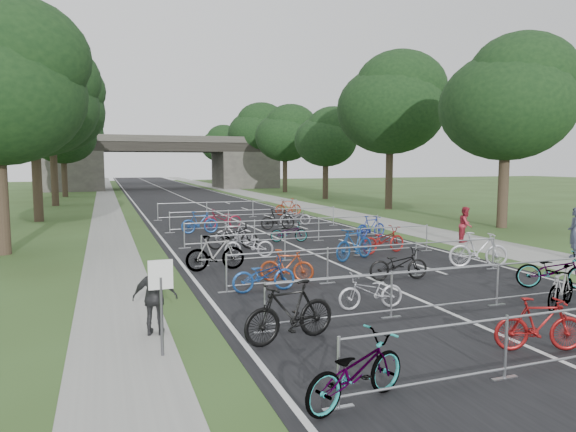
% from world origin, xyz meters
% --- Properties ---
extents(ground, '(200.00, 200.00, 0.00)m').
position_xyz_m(ground, '(0.00, 0.00, 0.00)').
color(ground, '#33491F').
rests_on(ground, ground).
extents(road, '(11.00, 140.00, 0.01)m').
position_xyz_m(road, '(0.00, 50.00, 0.01)').
color(road, black).
rests_on(road, ground).
extents(sidewalk_right, '(3.00, 140.00, 0.01)m').
position_xyz_m(sidewalk_right, '(8.00, 50.00, 0.01)').
color(sidewalk_right, gray).
rests_on(sidewalk_right, ground).
extents(sidewalk_left, '(2.00, 140.00, 0.01)m').
position_xyz_m(sidewalk_left, '(-7.50, 50.00, 0.01)').
color(sidewalk_left, gray).
rests_on(sidewalk_left, ground).
extents(lane_markings, '(0.12, 140.00, 0.00)m').
position_xyz_m(lane_markings, '(0.00, 50.00, 0.00)').
color(lane_markings, silver).
rests_on(lane_markings, ground).
extents(overpass_bridge, '(31.00, 8.00, 7.05)m').
position_xyz_m(overpass_bridge, '(0.00, 65.00, 3.53)').
color(overpass_bridge, '#3F3B38').
rests_on(overpass_bridge, ground).
extents(park_sign, '(0.45, 0.06, 1.83)m').
position_xyz_m(park_sign, '(-6.80, 3.00, 1.27)').
color(park_sign, '#4C4C51').
rests_on(park_sign, ground).
extents(tree_right_0, '(7.17, 7.17, 10.93)m').
position_xyz_m(tree_right_0, '(13.11, 15.93, 6.92)').
color(tree_right_0, '#33261C').
rests_on(tree_right_0, ground).
extents(tree_left_1, '(7.56, 7.56, 11.53)m').
position_xyz_m(tree_left_1, '(-11.39, 27.93, 7.30)').
color(tree_left_1, '#33261C').
rests_on(tree_left_1, ground).
extents(tree_right_1, '(8.18, 8.18, 12.47)m').
position_xyz_m(tree_right_1, '(13.11, 27.93, 7.90)').
color(tree_right_1, '#33261C').
rests_on(tree_right_1, ground).
extents(tree_left_2, '(8.40, 8.40, 12.81)m').
position_xyz_m(tree_left_2, '(-11.39, 39.93, 8.12)').
color(tree_left_2, '#33261C').
rests_on(tree_left_2, ground).
extents(tree_right_2, '(6.16, 6.16, 9.39)m').
position_xyz_m(tree_right_2, '(13.11, 39.93, 5.95)').
color(tree_right_2, '#33261C').
rests_on(tree_right_2, ground).
extents(tree_left_3, '(6.72, 6.72, 10.25)m').
position_xyz_m(tree_left_3, '(-11.39, 51.93, 6.49)').
color(tree_left_3, '#33261C').
rests_on(tree_left_3, ground).
extents(tree_right_3, '(7.17, 7.17, 10.93)m').
position_xyz_m(tree_right_3, '(13.11, 51.93, 6.92)').
color(tree_right_3, '#33261C').
rests_on(tree_right_3, ground).
extents(tree_left_4, '(7.56, 7.56, 11.53)m').
position_xyz_m(tree_left_4, '(-11.39, 63.93, 7.30)').
color(tree_left_4, '#33261C').
rests_on(tree_left_4, ground).
extents(tree_right_4, '(8.18, 8.18, 12.47)m').
position_xyz_m(tree_right_4, '(13.11, 63.93, 7.90)').
color(tree_right_4, '#33261C').
rests_on(tree_right_4, ground).
extents(tree_left_5, '(8.40, 8.40, 12.81)m').
position_xyz_m(tree_left_5, '(-11.39, 75.93, 8.12)').
color(tree_left_5, '#33261C').
rests_on(tree_left_5, ground).
extents(tree_right_5, '(6.16, 6.16, 9.39)m').
position_xyz_m(tree_right_5, '(13.11, 75.93, 5.95)').
color(tree_right_5, '#33261C').
rests_on(tree_right_5, ground).
extents(tree_left_6, '(6.72, 6.72, 10.25)m').
position_xyz_m(tree_left_6, '(-11.39, 87.93, 6.49)').
color(tree_left_6, '#33261C').
rests_on(tree_left_6, ground).
extents(tree_right_6, '(7.17, 7.17, 10.93)m').
position_xyz_m(tree_right_6, '(13.11, 87.93, 6.92)').
color(tree_right_6, '#33261C').
rests_on(tree_right_6, ground).
extents(barrier_row_0, '(9.70, 0.08, 1.10)m').
position_xyz_m(barrier_row_0, '(0.00, 0.00, 0.55)').
color(barrier_row_0, '#9EA0A5').
rests_on(barrier_row_0, ground).
extents(barrier_row_1, '(9.70, 0.08, 1.10)m').
position_xyz_m(barrier_row_1, '(0.00, 3.60, 0.55)').
color(barrier_row_1, '#9EA0A5').
rests_on(barrier_row_1, ground).
extents(barrier_row_2, '(9.70, 0.08, 1.10)m').
position_xyz_m(barrier_row_2, '(0.00, 7.20, 0.55)').
color(barrier_row_2, '#9EA0A5').
rests_on(barrier_row_2, ground).
extents(barrier_row_3, '(9.70, 0.08, 1.10)m').
position_xyz_m(barrier_row_3, '(0.00, 11.00, 0.55)').
color(barrier_row_3, '#9EA0A5').
rests_on(barrier_row_3, ground).
extents(barrier_row_4, '(9.70, 0.08, 1.10)m').
position_xyz_m(barrier_row_4, '(0.00, 15.00, 0.55)').
color(barrier_row_4, '#9EA0A5').
rests_on(barrier_row_4, ground).
extents(barrier_row_5, '(9.70, 0.08, 1.10)m').
position_xyz_m(barrier_row_5, '(0.00, 20.00, 0.55)').
color(barrier_row_5, '#9EA0A5').
rests_on(barrier_row_5, ground).
extents(barrier_row_6, '(9.70, 0.08, 1.10)m').
position_xyz_m(barrier_row_6, '(0.00, 26.00, 0.55)').
color(barrier_row_6, '#9EA0A5').
rests_on(barrier_row_6, ground).
extents(bike_0, '(2.10, 1.29, 1.04)m').
position_xyz_m(bike_0, '(-4.30, 0.03, 0.52)').
color(bike_0, '#9EA0A5').
rests_on(bike_0, ground).
extents(bike_1, '(1.81, 1.04, 1.05)m').
position_xyz_m(bike_1, '(0.01, 0.79, 0.52)').
color(bike_1, maroon).
rests_on(bike_1, ground).
extents(bike_4, '(2.13, 0.96, 1.23)m').
position_xyz_m(bike_4, '(-4.30, 2.89, 0.62)').
color(bike_4, black).
rests_on(bike_4, ground).
extents(bike_5, '(1.73, 0.73, 0.89)m').
position_xyz_m(bike_5, '(-1.63, 4.39, 0.44)').
color(bike_5, '#B5B6BE').
rests_on(bike_5, ground).
extents(bike_6, '(1.81, 1.19, 1.06)m').
position_xyz_m(bike_6, '(2.78, 2.81, 0.53)').
color(bike_6, '#9EA0A5').
rests_on(bike_6, ground).
extents(bike_7, '(2.13, 1.65, 1.08)m').
position_xyz_m(bike_7, '(4.27, 4.41, 0.54)').
color(bike_7, '#9EA0A5').
rests_on(bike_7, ground).
extents(bike_8, '(1.84, 0.68, 0.96)m').
position_xyz_m(bike_8, '(-3.61, 6.91, 0.48)').
color(bike_8, navy).
rests_on(bike_8, ground).
extents(bike_9, '(1.69, 1.14, 0.99)m').
position_xyz_m(bike_9, '(-2.61, 7.81, 0.50)').
color(bike_9, '#A03717').
rests_on(bike_9, ground).
extents(bike_10, '(1.94, 0.93, 0.98)m').
position_xyz_m(bike_10, '(0.71, 6.90, 0.49)').
color(bike_10, black).
rests_on(bike_10, ground).
extents(bike_11, '(2.12, 1.22, 1.23)m').
position_xyz_m(bike_11, '(4.30, 7.57, 0.61)').
color(bike_11, '#B8BAC1').
rests_on(bike_11, ground).
extents(bike_12, '(1.99, 0.58, 1.19)m').
position_xyz_m(bike_12, '(-4.30, 10.14, 0.60)').
color(bike_12, '#9EA0A5').
rests_on(bike_12, ground).
extents(bike_13, '(1.94, 0.97, 0.97)m').
position_xyz_m(bike_13, '(-2.62, 12.00, 0.49)').
color(bike_13, '#A5A5AD').
rests_on(bike_13, ground).
extents(bike_14, '(2.10, 1.34, 1.23)m').
position_xyz_m(bike_14, '(0.92, 10.22, 0.61)').
color(bike_14, navy).
rests_on(bike_14, ground).
extents(bike_15, '(2.11, 1.00, 1.07)m').
position_xyz_m(bike_15, '(2.66, 11.12, 0.53)').
color(bike_15, maroon).
rests_on(bike_15, ground).
extents(bike_16, '(2.19, 1.03, 1.11)m').
position_xyz_m(bike_16, '(-2.75, 14.08, 0.55)').
color(bike_16, black).
rests_on(bike_16, ground).
extents(bike_17, '(1.73, 0.71, 1.01)m').
position_xyz_m(bike_17, '(-2.40, 15.22, 0.50)').
color(bike_17, '#B0AFB7').
rests_on(bike_17, ground).
extents(bike_18, '(1.78, 0.93, 0.89)m').
position_xyz_m(bike_18, '(0.12, 15.13, 0.44)').
color(bike_18, '#9EA0A5').
rests_on(bike_18, ground).
extents(bike_19, '(1.84, 0.88, 1.06)m').
position_xyz_m(bike_19, '(4.24, 14.98, 0.53)').
color(bike_19, navy).
rests_on(bike_19, ground).
extents(bike_20, '(1.89, 0.62, 1.12)m').
position_xyz_m(bike_20, '(-3.19, 19.33, 0.56)').
color(bike_20, navy).
rests_on(bike_20, ground).
extents(bike_21, '(2.06, 0.74, 1.08)m').
position_xyz_m(bike_21, '(-1.64, 20.83, 0.54)').
color(bike_21, maroon).
rests_on(bike_21, ground).
extents(bike_22, '(1.90, 0.70, 1.12)m').
position_xyz_m(bike_22, '(1.02, 19.37, 0.56)').
color(bike_22, black).
rests_on(bike_22, ground).
extents(bike_23, '(1.89, 1.19, 0.94)m').
position_xyz_m(bike_23, '(2.65, 21.04, 0.47)').
color(bike_23, '#96969D').
rests_on(bike_23, ground).
extents(bike_27, '(1.91, 0.59, 1.14)m').
position_xyz_m(bike_27, '(4.12, 26.28, 0.57)').
color(bike_27, maroon).
rests_on(bike_27, ground).
extents(pedestrian_a, '(0.83, 0.79, 1.91)m').
position_xyz_m(pedestrian_a, '(9.02, 7.89, 0.96)').
color(pedestrian_a, '#2F3547').
rests_on(pedestrian_a, ground).
extents(pedestrian_b, '(0.99, 0.95, 1.61)m').
position_xyz_m(pedestrian_b, '(7.56, 12.29, 0.81)').
color(pedestrian_b, maroon).
rests_on(pedestrian_b, ground).
extents(pedestrian_c, '(0.99, 0.60, 1.58)m').
position_xyz_m(pedestrian_c, '(-6.80, 4.25, 0.79)').
color(pedestrian_c, '#2A2A2D').
rests_on(pedestrian_c, ground).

